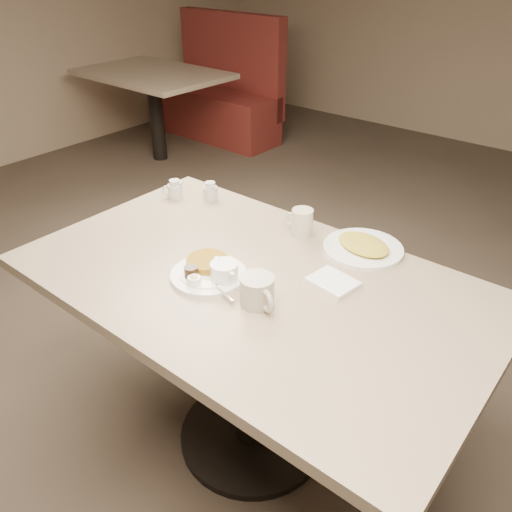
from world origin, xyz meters
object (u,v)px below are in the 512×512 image
Objects in this scene: hash_plate at (363,247)px; main_plate at (211,271)px; coffee_mug_near at (258,291)px; creamer_right at (210,192)px; coffee_mug_far at (302,222)px; diner_table at (252,320)px; creamer_left at (175,190)px; booth_back_left at (216,96)px.

main_plate is at bearing -122.77° from hash_plate.
creamer_right is (-0.60, 0.43, -0.01)m from coffee_mug_near.
coffee_mug_near is 0.45m from coffee_mug_far.
coffee_mug_far is at bearing 97.15° from diner_table.
coffee_mug_near is at bearing -25.82° from creamer_left.
booth_back_left is (-2.47, 2.64, -0.36)m from main_plate.
main_plate is 3.76× the size of creamer_left.
coffee_mug_near is at bearing -44.82° from booth_back_left.
diner_table is 0.70m from creamer_left.
main_plate is 3.63m from booth_back_left.
hash_plate is (0.09, 0.47, -0.03)m from coffee_mug_near.
coffee_mug_far is 1.33× the size of creamer_left.
creamer_right is (-0.46, 0.00, -0.01)m from coffee_mug_far.
booth_back_left reaches higher than main_plate.
creamer_left is 0.25× the size of hash_plate.
coffee_mug_near is 1.86× the size of creamer_right.
hash_plate is (0.29, 0.45, -0.01)m from main_plate.
creamer_left is at bearing 154.18° from coffee_mug_near.
hash_plate reaches higher than diner_table.
creamer_right is at bearing -47.04° from booth_back_left.
creamer_right is 0.06× the size of booth_back_left.
hash_plate is (0.69, 0.04, -0.02)m from creamer_right.
booth_back_left is at bearing 135.18° from coffee_mug_near.
booth_back_left is at bearing 133.09° from main_plate.
hash_plate is at bearing -38.40° from booth_back_left.
hash_plate is at bearing 8.17° from creamer_left.
coffee_mug_near is 1.83× the size of creamer_left.
diner_table is 9.72× the size of coffee_mug_near.
booth_back_left is (-2.07, 2.22, -0.38)m from creamer_right.
booth_back_left reaches higher than creamer_left.
diner_table is 17.81× the size of creamer_left.
main_plate is 0.41m from coffee_mug_far.
creamer_left is at bearing -49.82° from booth_back_left.
diner_table is 4.74× the size of main_plate.
creamer_right reaches higher than diner_table.
coffee_mug_far is (-0.14, 0.43, 0.00)m from coffee_mug_near.
coffee_mug_near is at bearing -4.84° from main_plate.
coffee_mug_far reaches higher than creamer_right.
diner_table is 0.45m from hash_plate.
coffee_mug_near is 1.38× the size of coffee_mug_far.
coffee_mug_far reaches higher than hash_plate.
diner_table is at bearing -33.75° from creamer_right.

